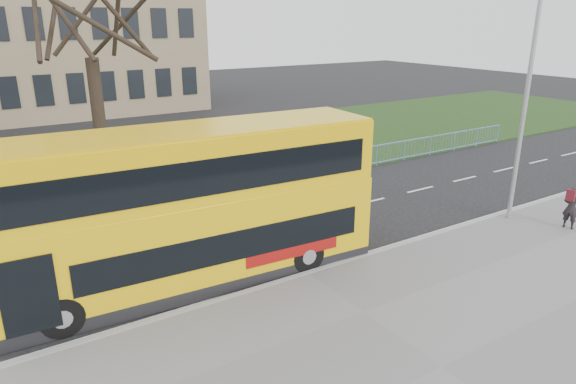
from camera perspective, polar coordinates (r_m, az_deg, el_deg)
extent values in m
plane|color=black|center=(16.78, -0.87, -7.23)|extent=(120.00, 120.00, 0.00)
cube|color=slate|center=(12.35, 16.69, -18.34)|extent=(80.00, 10.50, 0.12)
cube|color=gray|center=(15.59, 2.16, -9.10)|extent=(80.00, 0.20, 0.14)
cube|color=#1B3413|center=(29.21, -15.77, 3.53)|extent=(80.00, 15.40, 0.08)
cube|color=#ECB909|center=(15.09, -10.30, -4.95)|extent=(10.80, 3.13, 1.98)
cube|color=#ECB909|center=(14.67, -10.56, -0.79)|extent=(10.80, 3.13, 0.34)
cube|color=#ECB909|center=(14.36, -10.81, 3.20)|extent=(10.74, 3.08, 1.78)
cube|color=black|center=(14.16, -6.24, -6.06)|extent=(8.22, 0.50, 0.86)
cube|color=black|center=(13.24, -9.01, 1.58)|extent=(9.81, 0.58, 0.97)
cylinder|color=black|center=(13.83, -23.82, -12.58)|extent=(1.07, 0.34, 1.06)
cylinder|color=black|center=(15.68, 2.13, -7.06)|extent=(1.07, 0.34, 1.06)
imported|color=black|center=(21.06, 28.94, -1.56)|extent=(0.48, 0.63, 1.54)
cylinder|color=#96999F|center=(20.33, 24.76, 8.21)|extent=(0.16, 0.16, 8.22)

